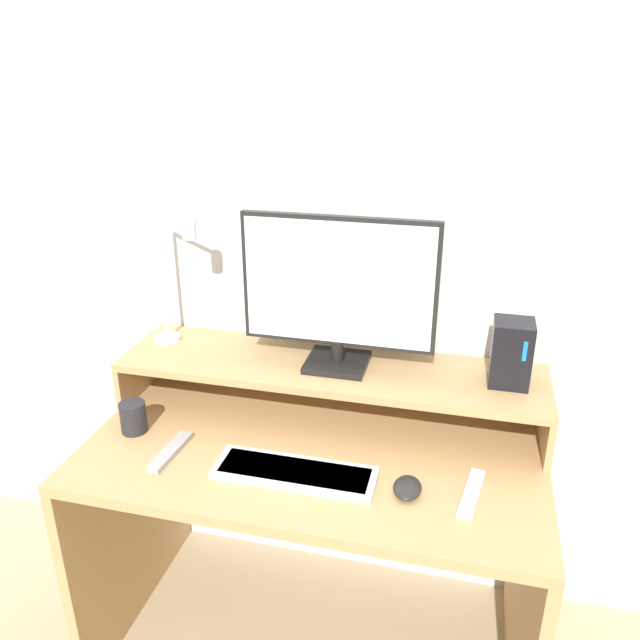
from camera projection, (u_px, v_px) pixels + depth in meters
name	position (u px, v px, depth m)	size (l,w,h in m)	color
wall_back	(346.00, 215.00, 1.79)	(6.00, 0.05, 2.50)	silver
desk	(314.00, 506.00, 1.75)	(1.21, 0.67, 0.71)	tan
monitor_shelf	(330.00, 372.00, 1.78)	(1.21, 0.31, 0.15)	tan
monitor	(338.00, 290.00, 1.68)	(0.54, 0.16, 0.43)	black
desk_lamp	(172.00, 280.00, 1.82)	(0.20, 0.13, 0.41)	silver
router_dock	(511.00, 353.00, 1.64)	(0.10, 0.10, 0.18)	black
keyboard	(295.00, 473.00, 1.54)	(0.40, 0.13, 0.02)	silver
mouse	(407.00, 488.00, 1.48)	(0.07, 0.10, 0.03)	black
remote_control	(170.00, 452.00, 1.63)	(0.05, 0.18, 0.02)	#99999E
remote_secondary	(472.00, 493.00, 1.47)	(0.06, 0.18, 0.02)	white
mug	(133.00, 417.00, 1.72)	(0.07, 0.07, 0.09)	#232328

